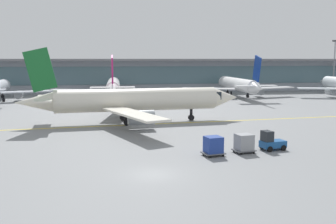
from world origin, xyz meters
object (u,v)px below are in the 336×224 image
(taxiing_regional_jet, at_px, (135,101))
(apron_light_mast_1, at_px, (334,63))
(cargo_dolly_lead, at_px, (244,143))
(gate_airplane_2, at_px, (113,86))
(gate_airplane_3, at_px, (238,85))
(cargo_dolly_trailing, at_px, (213,145))
(baggage_tug, at_px, (271,142))

(taxiing_regional_jet, bearing_deg, apron_light_mast_1, 32.87)
(cargo_dolly_lead, height_order, apron_light_mast_1, apron_light_mast_1)
(taxiing_regional_jet, bearing_deg, gate_airplane_2, 89.12)
(gate_airplane_3, xyz_separation_m, cargo_dolly_trailing, (-22.25, -56.96, -2.07))
(gate_airplane_3, bearing_deg, apron_light_mast_1, -68.26)
(taxiing_regional_jet, xyz_separation_m, cargo_dolly_lead, (9.72, -20.83, -2.31))
(cargo_dolly_trailing, bearing_deg, taxiing_regional_jet, 94.67)
(taxiing_regional_jet, relative_size, cargo_dolly_trailing, 14.27)
(taxiing_regional_jet, bearing_deg, cargo_dolly_lead, -70.02)
(cargo_dolly_lead, bearing_deg, taxiing_regional_jet, 103.48)
(gate_airplane_2, xyz_separation_m, taxiing_regional_jet, (2.56, -35.23, 0.24))
(baggage_tug, bearing_deg, cargo_dolly_trailing, 180.00)
(cargo_dolly_trailing, bearing_deg, baggage_tug, -0.00)
(gate_airplane_3, relative_size, cargo_dolly_lead, 13.20)
(baggage_tug, xyz_separation_m, apron_light_mast_1, (50.16, 69.32, 7.36))
(gate_airplane_3, distance_m, apron_light_mast_1, 37.58)
(cargo_dolly_trailing, bearing_deg, gate_airplane_3, 57.12)
(taxiing_regional_jet, xyz_separation_m, cargo_dolly_trailing, (6.26, -21.54, -2.31))
(gate_airplane_3, distance_m, taxiing_regional_jet, 45.47)
(gate_airplane_2, bearing_deg, baggage_tug, -162.85)
(baggage_tug, relative_size, apron_light_mast_1, 0.19)
(gate_airplane_2, bearing_deg, cargo_dolly_trailing, -169.67)
(gate_airplane_3, bearing_deg, baggage_tug, 164.49)
(apron_light_mast_1, bearing_deg, cargo_dolly_lead, -127.35)
(taxiing_regional_jet, distance_m, apron_light_mast_1, 80.15)
(gate_airplane_3, bearing_deg, cargo_dolly_trailing, 158.78)
(gate_airplane_3, relative_size, baggage_tug, 11.10)
(baggage_tug, height_order, cargo_dolly_lead, baggage_tug)
(cargo_dolly_trailing, height_order, apron_light_mast_1, apron_light_mast_1)
(baggage_tug, distance_m, apron_light_mast_1, 85.88)
(gate_airplane_3, height_order, cargo_dolly_trailing, gate_airplane_3)
(gate_airplane_3, distance_m, cargo_dolly_trailing, 61.19)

